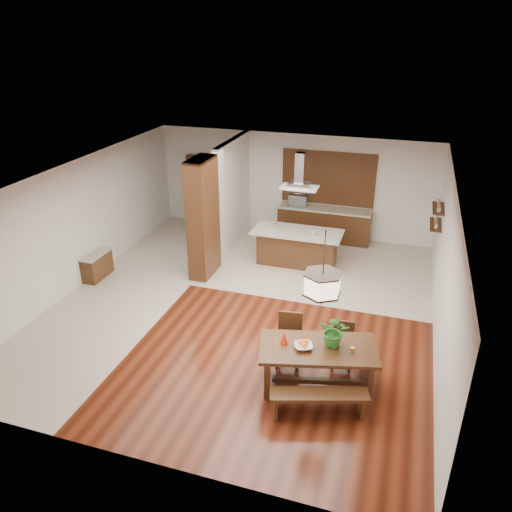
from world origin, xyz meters
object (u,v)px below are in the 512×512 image
(kitchen_island, at_px, (297,247))
(microwave, at_px, (298,200))
(range_hood, at_px, (300,171))
(island_cup, at_px, (313,232))
(hallway_console, at_px, (97,266))
(dining_bench, at_px, (319,404))
(fruit_bowl, at_px, (303,346))
(dining_chair_left, at_px, (289,341))
(dining_table, at_px, (318,358))
(foliage_plant, at_px, (335,331))
(dining_chair_right, at_px, (342,346))
(pendant_lantern, at_px, (323,269))

(kitchen_island, bearing_deg, microwave, 103.39)
(range_hood, bearing_deg, island_cup, -14.81)
(hallway_console, bearing_deg, kitchen_island, 26.30)
(dining_bench, bearing_deg, fruit_bowl, 125.02)
(fruit_bowl, bearing_deg, microwave, 104.11)
(dining_chair_left, bearing_deg, dining_table, -43.25)
(hallway_console, bearing_deg, microwave, 45.01)
(foliage_plant, bearing_deg, kitchen_island, 110.51)
(dining_table, distance_m, dining_chair_right, 0.78)
(foliage_plant, xyz_separation_m, microwave, (-2.09, 6.25, 0.01))
(range_hood, distance_m, microwave, 2.32)
(kitchen_island, bearing_deg, dining_bench, -73.07)
(hallway_console, relative_size, fruit_bowl, 2.92)
(pendant_lantern, relative_size, island_cup, 10.88)
(dining_chair_left, relative_size, kitchen_island, 0.44)
(dining_table, height_order, fruit_bowl, fruit_bowl)
(kitchen_island, relative_size, microwave, 4.41)
(kitchen_island, bearing_deg, range_hood, 89.97)
(dining_bench, distance_m, range_hood, 5.92)
(dining_chair_right, bearing_deg, pendant_lantern, -120.93)
(dining_chair_left, xyz_separation_m, pendant_lantern, (0.61, -0.45, 1.75))
(dining_chair_right, distance_m, foliage_plant, 0.87)
(fruit_bowl, xyz_separation_m, island_cup, (-0.78, 4.56, 0.13))
(pendant_lantern, xyz_separation_m, foliage_plant, (0.23, 0.13, -1.16))
(dining_chair_left, xyz_separation_m, foliage_plant, (0.84, -0.33, 0.59))
(dining_bench, xyz_separation_m, dining_chair_left, (-0.78, 1.13, 0.27))
(hallway_console, relative_size, range_hood, 0.98)
(dining_table, bearing_deg, fruit_bowl, -155.84)
(hallway_console, xyz_separation_m, pendant_lantern, (5.88, -2.36, 1.93))
(dining_chair_right, distance_m, range_hood, 4.72)
(dining_table, height_order, dining_bench, dining_table)
(dining_bench, distance_m, pendant_lantern, 2.14)
(dining_bench, distance_m, dining_chair_right, 1.39)
(island_cup, height_order, microwave, microwave)
(fruit_bowl, height_order, microwave, microwave)
(pendant_lantern, height_order, range_hood, same)
(hallway_console, height_order, microwave, microwave)
(dining_table, relative_size, island_cup, 17.52)
(range_hood, height_order, island_cup, range_hood)
(hallway_console, bearing_deg, island_cup, 23.27)
(hallway_console, height_order, dining_chair_left, dining_chair_left)
(dining_chair_right, xyz_separation_m, range_hood, (-1.75, 3.87, 2.04))
(dining_table, height_order, range_hood, range_hood)
(range_hood, bearing_deg, fruit_bowl, -75.63)
(dining_chair_left, relative_size, pendant_lantern, 0.75)
(pendant_lantern, bearing_deg, dining_table, 180.00)
(dining_chair_right, distance_m, fruit_bowl, 1.05)
(foliage_plant, bearing_deg, range_hood, 110.49)
(dining_chair_left, xyz_separation_m, range_hood, (-0.81, 4.11, 1.97))
(dining_chair_left, height_order, island_cup, island_cup)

